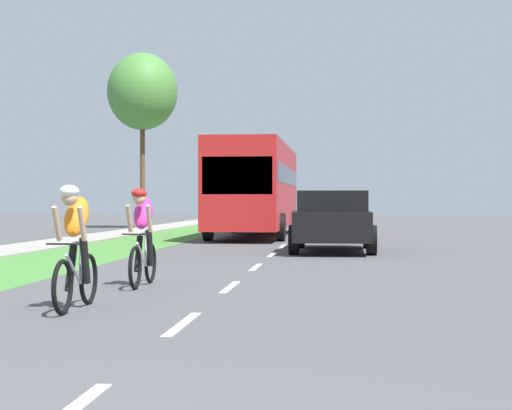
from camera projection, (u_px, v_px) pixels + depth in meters
ground_plane at (278, 250)px, 23.30m from camera, size 120.00×120.00×0.00m
grass_verge at (108, 249)px, 23.79m from camera, size 2.92×70.00×0.01m
sidewalk_concrete at (25, 248)px, 24.04m from camera, size 1.99×70.00×0.10m
lane_markings_center at (287, 243)px, 27.27m from camera, size 0.12×53.80×0.01m
cyclist_lead at (75, 246)px, 10.56m from camera, size 0.42×1.72×1.58m
cyclist_trailing at (143, 236)px, 13.45m from camera, size 0.42×1.72×1.58m
pickup_black at (333, 221)px, 22.61m from camera, size 2.22×5.10×1.64m
bus_red at (256, 185)px, 32.17m from camera, size 2.78×11.60×3.48m
street_tree_far at (142, 92)px, 40.71m from camera, size 3.42×3.42×8.58m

